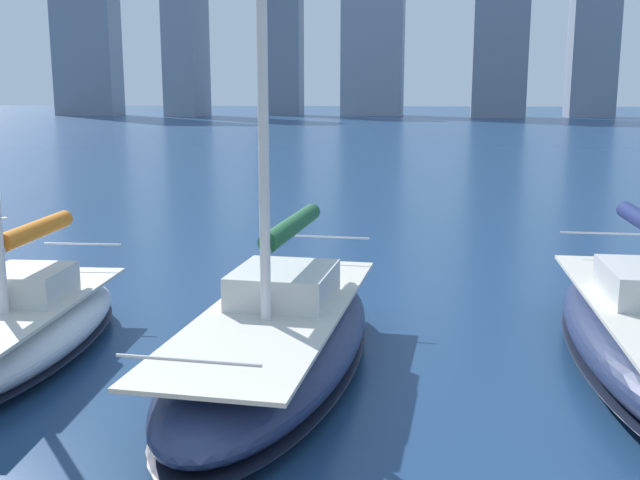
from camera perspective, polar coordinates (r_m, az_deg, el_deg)
The scene contains 3 objects.
city_skyline at distance 165.06m, azimuth 10.10°, elevation 17.46°, with size 171.87×24.22×52.31m.
sailboat_forest at distance 12.37m, azimuth -3.27°, elevation -7.39°, with size 2.96×8.44×10.75m.
sailboat_orange at distance 14.11m, azimuth -21.82°, elevation -6.09°, with size 2.85×6.81×9.60m.
Camera 1 is at (-2.12, 5.13, 4.58)m, focal length 42.00 mm.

